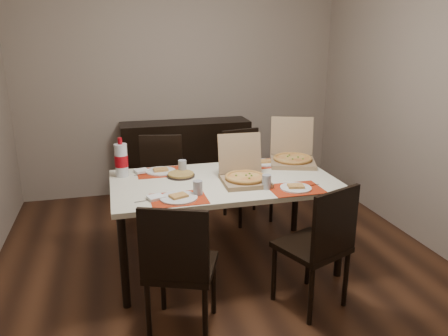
{
  "coord_description": "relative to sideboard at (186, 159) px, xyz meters",
  "views": [
    {
      "loc": [
        -0.84,
        -3.2,
        1.89
      ],
      "look_at": [
        0.01,
        0.05,
        0.85
      ],
      "focal_mm": 35.0,
      "sensor_mm": 36.0,
      "label": 1
    }
  ],
  "objects": [
    {
      "name": "pizza_box_right",
      "position": [
        0.74,
        -1.43,
        0.36
      ],
      "size": [
        0.51,
        0.54,
        0.39
      ],
      "color": "#8D7151",
      "rests_on": "dining_table"
    },
    {
      "name": "pizza_box_center",
      "position": [
        0.16,
        -1.82,
        0.36
      ],
      "size": [
        0.37,
        0.41,
        0.36
      ],
      "color": "#8D7151",
      "rests_on": "dining_table"
    },
    {
      "name": "chair_far_right",
      "position": [
        0.48,
        -0.81,
        0.06
      ],
      "size": [
        0.49,
        0.49,
        0.93
      ],
      "color": "black",
      "rests_on": "ground"
    },
    {
      "name": "setting_near_left",
      "position": [
        -0.39,
        -2.05,
        0.32
      ],
      "size": [
        0.51,
        0.3,
        0.11
      ],
      "color": "#B4270C",
      "rests_on": "dining_table"
    },
    {
      "name": "setting_far_right",
      "position": [
        0.44,
        -1.39,
        0.32
      ],
      "size": [
        0.46,
        0.3,
        0.11
      ],
      "color": "#B4270C",
      "rests_on": "dining_table"
    },
    {
      "name": "soda_bottle",
      "position": [
        -0.78,
        -1.42,
        0.44
      ],
      "size": [
        0.11,
        0.11,
        0.33
      ],
      "color": "silver",
      "rests_on": "dining_table"
    },
    {
      "name": "ground",
      "position": [
        0.0,
        -1.78,
        -0.46
      ],
      "size": [
        3.8,
        4.0,
        0.02
      ],
      "primitive_type": "cube",
      "color": "#422414",
      "rests_on": "ground"
    },
    {
      "name": "chair_far_left",
      "position": [
        -0.41,
        -0.87,
        0.06
      ],
      "size": [
        0.5,
        0.5,
        0.93
      ],
      "color": "black",
      "rests_on": "ground"
    },
    {
      "name": "dining_table",
      "position": [
        0.01,
        -1.73,
        0.23
      ],
      "size": [
        1.8,
        1.0,
        0.75
      ],
      "color": "beige",
      "rests_on": "ground"
    },
    {
      "name": "chair_near_right",
      "position": [
        0.49,
        -2.52,
        0.06
      ],
      "size": [
        0.55,
        0.55,
        0.93
      ],
      "color": "black",
      "rests_on": "ground"
    },
    {
      "name": "faina_plate",
      "position": [
        -0.31,
        -1.56,
        0.31
      ],
      "size": [
        0.23,
        0.23,
        0.03
      ],
      "color": "black",
      "rests_on": "dining_table"
    },
    {
      "name": "napkin_loose",
      "position": [
        0.06,
        -1.85,
        0.31
      ],
      "size": [
        0.15,
        0.14,
        0.02
      ],
      "primitive_type": "cube",
      "rotation": [
        0.0,
        0.0,
        0.27
      ],
      "color": "white",
      "rests_on": "dining_table"
    },
    {
      "name": "sideboard",
      "position": [
        0.0,
        0.0,
        0.0
      ],
      "size": [
        1.5,
        0.4,
        0.9
      ],
      "primitive_type": "cube",
      "color": "black",
      "rests_on": "ground"
    },
    {
      "name": "setting_far_left",
      "position": [
        -0.43,
        -1.41,
        0.32
      ],
      "size": [
        0.44,
        0.3,
        0.11
      ],
      "color": "#B4270C",
      "rests_on": "dining_table"
    },
    {
      "name": "dip_bowl",
      "position": [
        0.08,
        -1.51,
        0.31
      ],
      "size": [
        0.15,
        0.15,
        0.03
      ],
      "primitive_type": "imported",
      "rotation": [
        0.0,
        0.0,
        -0.43
      ],
      "color": "white",
      "rests_on": "dining_table"
    },
    {
      "name": "room_walls",
      "position": [
        0.0,
        -1.35,
        1.28
      ],
      "size": [
        3.84,
        4.02,
        2.62
      ],
      "color": "gray",
      "rests_on": "ground"
    },
    {
      "name": "setting_near_right",
      "position": [
        0.43,
        -2.06,
        0.32
      ],
      "size": [
        0.47,
        0.3,
        0.11
      ],
      "color": "#B4270C",
      "rests_on": "dining_table"
    },
    {
      "name": "chair_near_left",
      "position": [
        -0.5,
        -2.57,
        0.06
      ],
      "size": [
        0.54,
        0.54,
        0.93
      ],
      "color": "black",
      "rests_on": "ground"
    }
  ]
}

